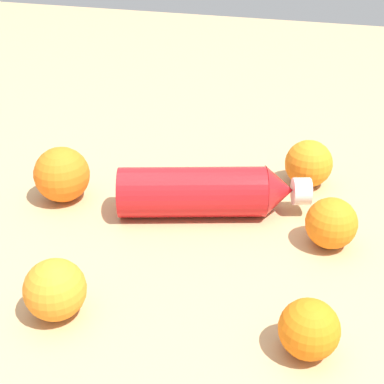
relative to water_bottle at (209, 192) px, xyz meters
name	(u,v)px	position (x,y,z in m)	size (l,w,h in m)	color
ground_plane	(169,195)	(-0.03, -0.07, -0.04)	(2.40, 2.40, 0.00)	tan
water_bottle	(209,192)	(0.00, 0.00, 0.00)	(0.14, 0.27, 0.07)	red
orange_0	(331,223)	(0.03, 0.17, 0.00)	(0.07, 0.07, 0.07)	orange
orange_1	(309,329)	(0.23, 0.16, 0.00)	(0.06, 0.06, 0.06)	orange
orange_2	(309,164)	(-0.13, 0.13, 0.00)	(0.07, 0.07, 0.07)	orange
orange_3	(55,289)	(0.25, -0.11, 0.00)	(0.07, 0.07, 0.07)	orange
orange_4	(62,175)	(0.02, -0.22, 0.01)	(0.08, 0.08, 0.08)	orange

